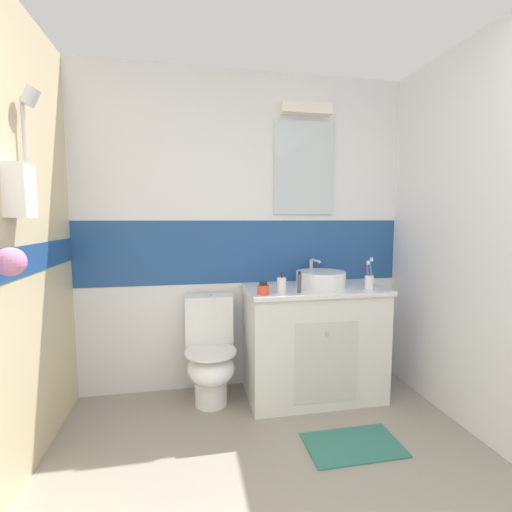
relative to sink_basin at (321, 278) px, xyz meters
The scene contains 10 objects.
ground_plane 1.42m from the sink_basin, 119.87° to the right, with size 3.20×3.48×0.04m, color gray.
wall_back_tiled 0.71m from the sink_basin, 148.73° to the left, with size 3.20×0.20×2.50m.
vanity_cabinet 0.49m from the sink_basin, behind, with size 1.03×0.58×0.85m.
sink_basin is the anchor object (origin of this frame).
toilet 1.00m from the sink_basin, behind, with size 0.37×0.50×0.80m.
toothbrush_cup 0.35m from the sink_basin, 30.69° to the right, with size 0.06×0.06×0.24m.
soap_dispenser 0.40m from the sink_basin, 153.53° to the right, with size 0.06×0.06×0.15m.
hair_gel_jar 0.53m from the sink_basin, 157.52° to the right, with size 0.08×0.08×0.09m.
toothpaste_tube_upright 0.31m from the sink_basin, 139.43° to the right, with size 0.03×0.03×0.15m.
bath_mat 1.13m from the sink_basin, 92.68° to the right, with size 0.57×0.34×0.01m, color #337266.
Camera 1 is at (-0.45, -0.40, 1.36)m, focal length 24.91 mm.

